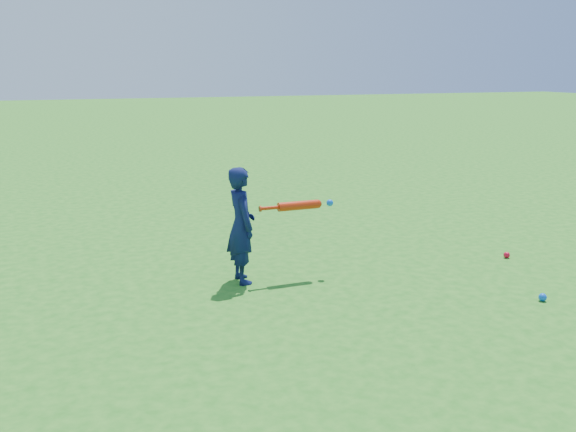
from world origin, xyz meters
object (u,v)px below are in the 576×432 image
at_px(ground_ball_red, 507,255).
at_px(bat_swing, 301,205).
at_px(ground_ball_blue, 543,297).
at_px(child, 241,225).

height_order(ground_ball_red, bat_swing, bat_swing).
bearing_deg(ground_ball_red, bat_swing, 173.88).
distance_m(ground_ball_red, ground_ball_blue, 1.38).
height_order(ground_ball_blue, bat_swing, bat_swing).
bearing_deg(child, ground_ball_red, -95.78).
relative_size(ground_ball_red, ground_ball_blue, 0.96).
bearing_deg(ground_ball_red, child, 174.42).
height_order(child, ground_ball_red, child).
height_order(child, bat_swing, child).
bearing_deg(bat_swing, ground_ball_red, -7.24).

